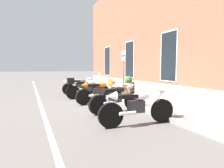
{
  "coord_description": "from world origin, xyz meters",
  "views": [
    {
      "loc": [
        7.66,
        -3.61,
        1.56
      ],
      "look_at": [
        -0.95,
        0.15,
        0.74
      ],
      "focal_mm": 30.62,
      "sensor_mm": 36.0,
      "label": 1
    }
  ],
  "objects_px": {
    "motorcycle_white_sport": "(140,104)",
    "barrel_planter": "(128,87)",
    "motorcycle_grey_naked": "(81,86)",
    "motorcycle_silver_touring": "(86,88)",
    "parking_sign": "(123,67)",
    "motorcycle_orange_sport": "(101,90)",
    "motorcycle_black_naked": "(117,98)"
  },
  "relations": [
    {
      "from": "motorcycle_white_sport",
      "to": "barrel_planter",
      "type": "distance_m",
      "value": 5.09
    },
    {
      "from": "motorcycle_grey_naked",
      "to": "motorcycle_silver_touring",
      "type": "distance_m",
      "value": 1.74
    },
    {
      "from": "motorcycle_grey_naked",
      "to": "parking_sign",
      "type": "xyz_separation_m",
      "value": [
        2.48,
        1.54,
        1.1
      ]
    },
    {
      "from": "motorcycle_orange_sport",
      "to": "barrel_planter",
      "type": "bearing_deg",
      "value": 120.53
    },
    {
      "from": "parking_sign",
      "to": "motorcycle_orange_sport",
      "type": "bearing_deg",
      "value": -65.44
    },
    {
      "from": "motorcycle_silver_touring",
      "to": "motorcycle_black_naked",
      "type": "relative_size",
      "value": 1.05
    },
    {
      "from": "motorcycle_white_sport",
      "to": "parking_sign",
      "type": "relative_size",
      "value": 0.99
    },
    {
      "from": "motorcycle_white_sport",
      "to": "motorcycle_black_naked",
      "type": "bearing_deg",
      "value": 178.34
    },
    {
      "from": "parking_sign",
      "to": "motorcycle_black_naked",
      "type": "bearing_deg",
      "value": -31.58
    },
    {
      "from": "motorcycle_grey_naked",
      "to": "motorcycle_black_naked",
      "type": "height_order",
      "value": "motorcycle_black_naked"
    },
    {
      "from": "motorcycle_orange_sport",
      "to": "parking_sign",
      "type": "xyz_separation_m",
      "value": [
        -0.65,
        1.42,
        1.02
      ]
    },
    {
      "from": "motorcycle_white_sport",
      "to": "barrel_planter",
      "type": "bearing_deg",
      "value": 155.14
    },
    {
      "from": "motorcycle_orange_sport",
      "to": "parking_sign",
      "type": "relative_size",
      "value": 0.98
    },
    {
      "from": "motorcycle_orange_sport",
      "to": "motorcycle_black_naked",
      "type": "relative_size",
      "value": 1.04
    },
    {
      "from": "motorcycle_white_sport",
      "to": "parking_sign",
      "type": "height_order",
      "value": "parking_sign"
    },
    {
      "from": "motorcycle_silver_touring",
      "to": "barrel_planter",
      "type": "xyz_separation_m",
      "value": [
        0.23,
        2.29,
        -0.03
      ]
    },
    {
      "from": "motorcycle_grey_naked",
      "to": "motorcycle_orange_sport",
      "type": "height_order",
      "value": "motorcycle_orange_sport"
    },
    {
      "from": "motorcycle_black_naked",
      "to": "barrel_planter",
      "type": "distance_m",
      "value": 3.65
    },
    {
      "from": "motorcycle_grey_naked",
      "to": "barrel_planter",
      "type": "relative_size",
      "value": 2.19
    },
    {
      "from": "motorcycle_silver_touring",
      "to": "motorcycle_white_sport",
      "type": "relative_size",
      "value": 0.99
    },
    {
      "from": "motorcycle_grey_naked",
      "to": "motorcycle_orange_sport",
      "type": "xyz_separation_m",
      "value": [
        3.13,
        0.12,
        0.09
      ]
    },
    {
      "from": "motorcycle_silver_touring",
      "to": "motorcycle_orange_sport",
      "type": "bearing_deg",
      "value": 11.84
    },
    {
      "from": "barrel_planter",
      "to": "motorcycle_white_sport",
      "type": "bearing_deg",
      "value": -24.86
    },
    {
      "from": "motorcycle_orange_sport",
      "to": "motorcycle_grey_naked",
      "type": "bearing_deg",
      "value": -177.79
    },
    {
      "from": "parking_sign",
      "to": "barrel_planter",
      "type": "distance_m",
      "value": 1.32
    },
    {
      "from": "motorcycle_grey_naked",
      "to": "motorcycle_silver_touring",
      "type": "height_order",
      "value": "motorcycle_silver_touring"
    },
    {
      "from": "motorcycle_orange_sport",
      "to": "barrel_planter",
      "type": "xyz_separation_m",
      "value": [
        -1.17,
        1.99,
        -0.05
      ]
    },
    {
      "from": "motorcycle_orange_sport",
      "to": "motorcycle_silver_touring",
      "type": "bearing_deg",
      "value": -168.16
    },
    {
      "from": "motorcycle_orange_sport",
      "to": "barrel_planter",
      "type": "height_order",
      "value": "barrel_planter"
    },
    {
      "from": "motorcycle_silver_touring",
      "to": "parking_sign",
      "type": "distance_m",
      "value": 2.13
    },
    {
      "from": "motorcycle_silver_touring",
      "to": "motorcycle_orange_sport",
      "type": "height_order",
      "value": "motorcycle_silver_touring"
    },
    {
      "from": "motorcycle_black_naked",
      "to": "motorcycle_white_sport",
      "type": "distance_m",
      "value": 1.63
    }
  ]
}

